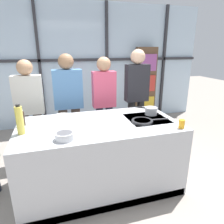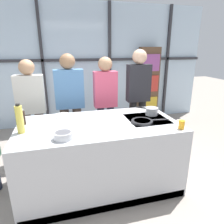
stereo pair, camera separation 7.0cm
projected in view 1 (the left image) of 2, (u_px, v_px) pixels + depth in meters
ground_plane at (101, 183)px, 2.80m from camera, size 18.00×18.00×0.00m
back_window_wall at (75, 66)px, 4.65m from camera, size 6.40×0.10×2.80m
bookshelf at (145, 84)px, 5.10m from camera, size 0.53×0.19×1.83m
demo_island at (100, 155)px, 2.66m from camera, size 2.00×1.07×0.90m
spectator_far_left at (30, 106)px, 3.11m from camera, size 0.43×0.23×1.65m
spectator_center_left at (69, 101)px, 3.26m from camera, size 0.46×0.24×1.73m
spectator_center_right at (104, 99)px, 3.42m from camera, size 0.39×0.23×1.67m
spectator_far_right at (137, 93)px, 3.56m from camera, size 0.41×0.25×1.79m
frying_pan at (143, 121)px, 2.55m from camera, size 0.49×0.27×0.03m
saucepan at (151, 111)px, 2.83m from camera, size 0.27×0.25×0.11m
white_plate at (62, 116)px, 2.77m from camera, size 0.26×0.26×0.01m
mixing_bowl at (65, 136)px, 2.06m from camera, size 0.20×0.20×0.08m
oil_bottle at (20, 120)px, 2.16m from camera, size 0.08×0.08×0.34m
pepper_grinder at (23, 118)px, 2.42m from camera, size 0.05×0.05×0.21m
juice_glass_near at (182, 124)px, 2.35m from camera, size 0.07×0.07×0.10m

